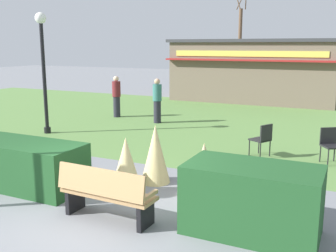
% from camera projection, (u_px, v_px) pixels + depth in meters
% --- Properties ---
extents(ground_plane, '(80.00, 80.00, 0.00)m').
position_uv_depth(ground_plane, '(94.00, 221.00, 6.69)').
color(ground_plane, slate).
extents(lawn_patch, '(36.00, 12.00, 0.01)m').
position_uv_depth(lawn_patch, '(241.00, 124.00, 14.85)').
color(lawn_patch, '#5B8442').
rests_on(lawn_patch, ground_plane).
extents(park_bench, '(1.72, 0.58, 0.95)m').
position_uv_depth(park_bench, '(106.00, 193.00, 6.63)').
color(park_bench, tan).
rests_on(park_bench, ground_plane).
extents(hedge_left, '(2.54, 1.10, 0.96)m').
position_uv_depth(hedge_left, '(25.00, 165.00, 8.21)').
color(hedge_left, '#1E4C23').
rests_on(hedge_left, ground_plane).
extents(hedge_right, '(2.06, 1.10, 1.10)m').
position_uv_depth(hedge_right, '(252.00, 200.00, 6.17)').
color(hedge_right, '#1E4C23').
rests_on(hedge_right, ground_plane).
extents(ornamental_grass_behind_left, '(0.66, 0.66, 1.14)m').
position_uv_depth(ornamental_grass_behind_left, '(126.00, 165.00, 7.86)').
color(ornamental_grass_behind_left, '#D1BC7F').
rests_on(ornamental_grass_behind_left, ground_plane).
extents(ornamental_grass_behind_right, '(0.66, 0.66, 1.06)m').
position_uv_depth(ornamental_grass_behind_right, '(204.00, 169.00, 7.78)').
color(ornamental_grass_behind_right, '#D1BC7F').
rests_on(ornamental_grass_behind_right, ground_plane).
extents(ornamental_grass_behind_center, '(0.63, 0.63, 1.27)m').
position_uv_depth(ornamental_grass_behind_center, '(155.00, 154.00, 8.48)').
color(ornamental_grass_behind_center, '#D1BC7F').
rests_on(ornamental_grass_behind_center, ground_plane).
extents(lamppost_mid, '(0.36, 0.36, 3.94)m').
position_uv_depth(lamppost_mid, '(43.00, 58.00, 12.90)').
color(lamppost_mid, black).
rests_on(lamppost_mid, ground_plane).
extents(trash_bin, '(0.52, 0.52, 0.89)m').
position_uv_depth(trash_bin, '(289.00, 212.00, 5.97)').
color(trash_bin, '#2D4233').
rests_on(trash_bin, ground_plane).
extents(food_kiosk, '(8.60, 4.78, 3.22)m').
position_uv_depth(food_kiosk, '(256.00, 70.00, 21.27)').
color(food_kiosk, '#6B5B4C').
rests_on(food_kiosk, ground_plane).
extents(cafe_chair_west, '(0.59, 0.59, 0.89)m').
position_uv_depth(cafe_chair_west, '(263.00, 137.00, 10.44)').
color(cafe_chair_west, black).
rests_on(cafe_chair_west, ground_plane).
extents(cafe_chair_east, '(0.61, 0.61, 0.89)m').
position_uv_depth(cafe_chair_east, '(330.00, 142.00, 9.91)').
color(cafe_chair_east, black).
rests_on(cafe_chair_east, ground_plane).
extents(person_strolling, '(0.34, 0.34, 1.69)m').
position_uv_depth(person_strolling, '(117.00, 96.00, 16.24)').
color(person_strolling, '#23232D').
rests_on(person_strolling, ground_plane).
extents(person_standing, '(0.34, 0.34, 1.69)m').
position_uv_depth(person_standing, '(157.00, 100.00, 15.00)').
color(person_standing, '#23232D').
rests_on(person_standing, ground_plane).
extents(parked_car_west_slot, '(4.22, 2.10, 1.20)m').
position_uv_depth(parked_car_west_slot, '(216.00, 76.00, 29.38)').
color(parked_car_west_slot, navy).
rests_on(parked_car_west_slot, ground_plane).
extents(parked_car_center_slot, '(4.28, 2.21, 1.20)m').
position_uv_depth(parked_car_center_slot, '(283.00, 79.00, 27.31)').
color(parked_car_center_slot, '#B7BABF').
rests_on(parked_car_center_slot, ground_plane).
extents(tree_center_bg, '(0.91, 0.96, 6.77)m').
position_uv_depth(tree_center_bg, '(240.00, 44.00, 31.31)').
color(tree_center_bg, brown).
rests_on(tree_center_bg, ground_plane).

